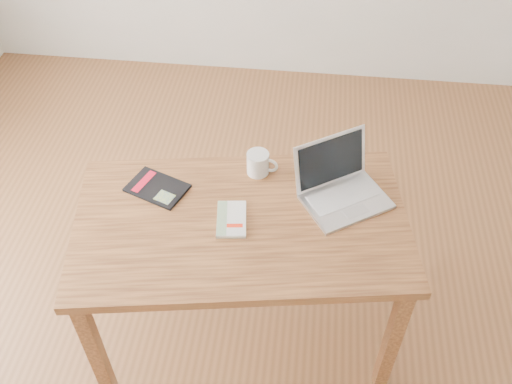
# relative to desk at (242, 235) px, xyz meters

# --- Properties ---
(room) EXTENTS (4.04, 4.04, 2.70)m
(room) POSITION_rel_desk_xyz_m (-0.23, 0.17, 0.69)
(room) COLOR brown
(room) RESTS_ON ground
(desk) EXTENTS (1.39, 0.93, 0.75)m
(desk) POSITION_rel_desk_xyz_m (0.00, 0.00, 0.00)
(desk) COLOR brown
(desk) RESTS_ON ground
(white_guidebook) EXTENTS (0.13, 0.19, 0.02)m
(white_guidebook) POSITION_rel_desk_xyz_m (-0.04, -0.01, 0.10)
(white_guidebook) COLOR silver
(white_guidebook) RESTS_ON desk
(black_guidebook) EXTENTS (0.27, 0.23, 0.01)m
(black_guidebook) POSITION_rel_desk_xyz_m (-0.36, 0.13, 0.10)
(black_guidebook) COLOR black
(black_guidebook) RESTS_ON desk
(laptop) EXTENTS (0.42, 0.41, 0.22)m
(laptop) POSITION_rel_desk_xyz_m (0.37, 0.18, 0.14)
(laptop) COLOR silver
(laptop) RESTS_ON desk
(coffee_mug) EXTENTS (0.13, 0.09, 0.10)m
(coffee_mug) POSITION_rel_desk_xyz_m (0.04, 0.28, 0.14)
(coffee_mug) COLOR white
(coffee_mug) RESTS_ON desk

